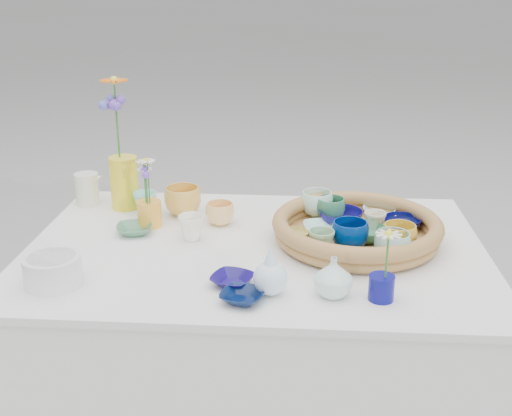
{
  "coord_description": "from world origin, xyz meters",
  "views": [
    {
      "loc": [
        0.12,
        -1.62,
        1.48
      ],
      "look_at": [
        0.0,
        0.02,
        0.87
      ],
      "focal_mm": 45.0,
      "sensor_mm": 36.0,
      "label": 1
    }
  ],
  "objects": [
    {
      "name": "wicker_tray",
      "position": [
        0.28,
        0.05,
        0.8
      ],
      "size": [
        0.47,
        0.47,
        0.08
      ],
      "primitive_type": null,
      "color": "olive",
      "rests_on": "display_table"
    },
    {
      "name": "tray_ceramic_0",
      "position": [
        0.24,
        0.14,
        0.8
      ],
      "size": [
        0.13,
        0.13,
        0.04
      ],
      "primitive_type": "imported",
      "rotation": [
        0.0,
        0.0,
        -0.05
      ],
      "color": "#120C64",
      "rests_on": "wicker_tray"
    },
    {
      "name": "tray_ceramic_1",
      "position": [
        0.41,
        0.11,
        0.8
      ],
      "size": [
        0.13,
        0.13,
        0.03
      ],
      "primitive_type": "imported",
      "rotation": [
        0.0,
        0.0,
        -0.21
      ],
      "color": "#070A46",
      "rests_on": "wicker_tray"
    },
    {
      "name": "tray_ceramic_2",
      "position": [
        0.38,
        -0.04,
        0.82
      ],
      "size": [
        0.12,
        0.12,
        0.07
      ],
      "primitive_type": "imported",
      "rotation": [
        0.0,
        0.0,
        0.35
      ],
      "color": "gold",
      "rests_on": "wicker_tray"
    },
    {
      "name": "tray_ceramic_3",
      "position": [
        0.3,
        0.02,
        0.8
      ],
      "size": [
        0.13,
        0.13,
        0.04
      ],
      "primitive_type": "imported",
      "rotation": [
        0.0,
        0.0,
        0.15
      ],
      "color": "#41885B",
      "rests_on": "wicker_tray"
    },
    {
      "name": "tray_ceramic_4",
      "position": [
        0.18,
        -0.08,
        0.82
      ],
      "size": [
        0.08,
        0.08,
        0.06
      ],
      "primitive_type": "imported",
      "rotation": [
        0.0,
        0.0,
        0.09
      ],
      "color": "#81AD7F",
      "rests_on": "wicker_tray"
    },
    {
      "name": "tray_ceramic_5",
      "position": [
        0.19,
        0.06,
        0.8
      ],
      "size": [
        0.13,
        0.13,
        0.03
      ],
      "primitive_type": "imported",
      "rotation": [
        0.0,
        0.0,
        0.18
      ],
      "color": "#AFEEDB",
      "rests_on": "wicker_tray"
    },
    {
      "name": "tray_ceramic_6",
      "position": [
        0.17,
        0.2,
        0.82
      ],
      "size": [
        0.1,
        0.1,
        0.08
      ],
      "primitive_type": "imported",
      "rotation": [
        0.0,
        0.0,
        -0.05
      ],
      "color": "#C3F6E8",
      "rests_on": "wicker_tray"
    },
    {
      "name": "tray_ceramic_7",
      "position": [
        0.33,
        0.09,
        0.81
      ],
      "size": [
        0.06,
        0.06,
        0.06
      ],
      "primitive_type": "imported",
      "rotation": [
        0.0,
        0.0,
        0.01
      ],
      "color": "beige",
      "rests_on": "wicker_tray"
    },
    {
      "name": "tray_ceramic_8",
      "position": [
        0.36,
        0.23,
        0.8
      ],
      "size": [
        0.12,
        0.12,
        0.03
      ],
      "primitive_type": "imported",
      "rotation": [
        0.0,
        0.0,
        -0.2
      ],
      "color": "#9FD6FF",
      "rests_on": "wicker_tray"
    },
    {
      "name": "tray_ceramic_9",
      "position": [
        0.25,
        -0.04,
        0.82
      ],
      "size": [
        0.1,
        0.1,
        0.08
      ],
      "primitive_type": "imported",
      "rotation": [
        0.0,
        0.0,
        -0.06
      ],
      "color": "navy",
      "rests_on": "wicker_tray"
    },
    {
      "name": "tray_ceramic_10",
      "position": [
        0.11,
        0.01,
        0.8
      ],
      "size": [
        0.1,
        0.1,
        0.03
      ],
      "primitive_type": "imported",
      "rotation": [
        0.0,
        0.0,
        -0.21
      ],
      "color": "#D6C562",
      "rests_on": "wicker_tray"
    },
    {
      "name": "tray_ceramic_11",
      "position": [
        0.36,
        -0.1,
        0.82
      ],
      "size": [
        0.11,
        0.11,
        0.07
      ],
      "primitive_type": "imported",
      "rotation": [
        0.0,
        0.0,
        0.17
      ],
      "color": "#90C0AF",
      "rests_on": "wicker_tray"
    },
    {
      "name": "tray_ceramic_12",
      "position": [
        0.21,
        0.17,
        0.82
      ],
      "size": [
        0.11,
        0.11,
        0.07
      ],
      "primitive_type": "imported",
      "rotation": [
        0.0,
        0.0,
        -0.42
      ],
      "color": "#30744E",
      "rests_on": "wicker_tray"
    },
    {
      "name": "loose_ceramic_0",
      "position": [
        -0.24,
        0.23,
        0.81
      ],
      "size": [
        0.15,
        0.15,
        0.09
      ],
      "primitive_type": "imported",
      "rotation": [
        0.0,
        0.0,
        -0.41
      ],
      "color": "gold",
      "rests_on": "display_table"
    },
    {
      "name": "loose_ceramic_1",
      "position": [
        -0.12,
        0.16,
        0.8
      ],
      "size": [
        0.09,
        0.09,
        0.07
      ],
      "primitive_type": "imported",
      "rotation": [
        0.0,
        0.0,
        0.12
      ],
      "color": "#FFC776",
      "rests_on": "display_table"
    },
    {
      "name": "loose_ceramic_2",
      "position": [
        -0.36,
        0.07,
        0.78
      ],
      "size": [
        0.12,
        0.12,
        0.03
      ],
      "primitive_type": "imported",
      "rotation": [
        0.0,
        0.0,
        0.21
      ],
      "color": "#49805D",
      "rests_on": "display_table"
    },
    {
      "name": "loose_ceramic_3",
      "position": [
        -0.18,
        0.04,
        0.8
      ],
      "size": [
        0.09,
        0.09,
        0.07
      ],
      "primitive_type": "imported",
      "rotation": [
        0.0,
        0.0,
        0.18
      ],
      "color": "white",
      "rests_on": "display_table"
    },
    {
      "name": "loose_ceramic_4",
      "position": [
        -0.04,
        -0.24,
        0.78
      ],
      "size": [
        0.13,
        0.13,
        0.02
      ],
      "primitive_type": "imported",
      "rotation": [
        0.0,
        0.0,
        -0.35
      ],
      "color": "#160B61",
      "rests_on": "display_table"
    },
    {
      "name": "loose_ceramic_5",
      "position": [
        -0.36,
        0.23,
        0.8
      ],
      "size": [
        0.1,
        0.1,
        0.07
      ],
      "primitive_type": "imported",
      "rotation": [
        0.0,
        0.0,
        0.43
      ],
      "color": "#99EADF",
      "rests_on": "display_table"
    },
    {
      "name": "loose_ceramic_6",
      "position": [
        -0.01,
        -0.32,
        0.78
      ],
      "size": [
        0.12,
        0.12,
        0.02
      ],
      "primitive_type": "imported",
      "rotation": [
        0.0,
        0.0,
        -0.28
      ],
      "color": "#061640",
      "rests_on": "display_table"
    },
    {
      "name": "fluted_bowl",
      "position": [
        -0.47,
        -0.26,
        0.8
      ],
      "size": [
        0.18,
        0.18,
        0.07
      ],
      "primitive_type": null,
      "rotation": [
        0.0,
        0.0,
        0.36
      ],
      "color": "white",
      "rests_on": "display_table"
    },
    {
      "name": "bud_vase_paleblue",
      "position": [
        0.05,
        -0.28,
        0.83
      ],
      "size": [
        0.11,
        0.11,
        0.13
      ],
      "primitive_type": null,
      "rotation": [
        0.0,
        0.0,
        -0.4
      ],
      "color": "white",
      "rests_on": "display_table"
    },
    {
      "name": "bud_vase_seafoam",
      "position": [
        0.2,
        -0.27,
        0.81
      ],
      "size": [
        0.11,
        0.11,
        0.1
      ],
      "primitive_type": "imported",
      "rotation": [
        0.0,
        0.0,
        0.25
      ],
      "color": "silver",
      "rests_on": "display_table"
    },
    {
      "name": "bud_vase_cobalt",
      "position": [
        0.31,
        -0.29,
        0.8
      ],
      "size": [
        0.08,
        0.08,
        0.06
      ],
      "primitive_type": "cylinder",
      "rotation": [
        0.0,
        0.0,
        -0.33
      ],
      "color": "#0A0A6E",
      "rests_on": "display_table"
    },
    {
      "name": "single_daisy",
      "position": [
        0.32,
        -0.29,
        0.88
      ],
      "size": [
        0.09,
        0.09,
        0.13
      ],
      "primitive_type": null,
      "rotation": [
        0.0,
        0.0,
        -0.43
      ],
      "color": "white",
      "rests_on": "bud_vase_cobalt"
    },
    {
      "name": "tall_vase_yellow",
      "position": [
        -0.44,
        0.28,
        0.85
      ],
      "size": [
        0.12,
        0.12,
        0.17
      ],
      "primitive_type": "cylinder",
      "rotation": [
        0.0,
        0.0,
        -0.37
      ],
      "color": "yellow",
      "rests_on": "display_table"
    },
    {
      "name": "gerbera",
      "position": [
        -0.45,
        0.28,
        1.05
      ],
      "size": [
        0.13,
        0.13,
        0.26
      ],
      "primitive_type": null,
      "rotation": [
        0.0,
        0.0,
        -0.38
      ],
      "color": "orange",
      "rests_on": "tall_vase_yellow"
    },
    {
      "name": "hydrangea",
      "position": [
        -0.45,
        0.29,
        1.02
      ],
      "size": [
        0.09,
        0.09,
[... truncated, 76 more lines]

